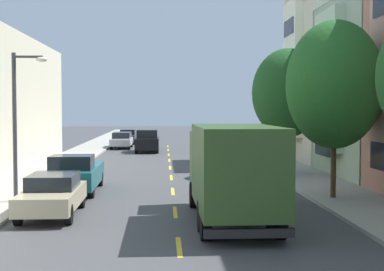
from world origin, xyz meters
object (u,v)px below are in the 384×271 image
(parked_hatchback_charcoal, at_px, (128,137))
(delivery_box_truck, at_px, (232,167))
(parked_sedan_champagne, at_px, (53,194))
(parked_hatchback_orange, at_px, (241,156))
(parked_pickup_red, at_px, (211,138))
(moving_black_sedan, at_px, (147,141))
(parked_wagon_silver, at_px, (122,140))
(street_tree_second, at_px, (334,85))
(parked_pickup_teal, at_px, (75,174))
(street_tree_third, at_px, (288,93))
(parked_pickup_forest, at_px, (231,148))
(street_lamp, at_px, (19,114))

(parked_hatchback_charcoal, bearing_deg, delivery_box_truck, -81.66)
(parked_sedan_champagne, distance_m, parked_hatchback_orange, 17.02)
(parked_pickup_red, distance_m, parked_hatchback_orange, 20.78)
(parked_sedan_champagne, relative_size, moving_black_sedan, 0.94)
(parked_pickup_red, xyz_separation_m, parked_wagon_silver, (-8.65, -2.62, -0.02))
(street_tree_second, relative_size, parked_hatchback_orange, 1.76)
(street_tree_second, height_order, parked_hatchback_orange, street_tree_second)
(delivery_box_truck, bearing_deg, moving_black_sedan, 96.90)
(delivery_box_truck, xyz_separation_m, parked_hatchback_orange, (2.60, 16.22, -1.07))
(street_tree_second, xyz_separation_m, parked_wagon_silver, (-10.73, 30.27, -3.86))
(parked_pickup_red, distance_m, parked_pickup_teal, 31.31)
(parked_hatchback_orange, relative_size, moving_black_sedan, 0.84)
(parked_pickup_red, xyz_separation_m, parked_pickup_teal, (-8.64, -30.09, 0.00))
(parked_wagon_silver, height_order, moving_black_sedan, moving_black_sedan)
(street_tree_second, xyz_separation_m, parked_pickup_red, (-2.07, 32.90, -3.84))
(street_tree_third, xyz_separation_m, parked_pickup_forest, (-1.92, 9.84, -3.74))
(street_tree_second, distance_m, parked_sedan_champagne, 11.63)
(delivery_box_truck, distance_m, parked_hatchback_charcoal, 41.37)
(street_tree_third, relative_size, delivery_box_truck, 0.93)
(street_tree_third, height_order, moving_black_sedan, street_tree_third)
(street_lamp, distance_m, parked_pickup_red, 34.86)
(delivery_box_truck, bearing_deg, street_tree_third, 69.71)
(parked_pickup_red, bearing_deg, street_lamp, -107.15)
(parked_pickup_red, xyz_separation_m, parked_pickup_forest, (0.16, -14.72, 0.00))
(parked_hatchback_charcoal, bearing_deg, moving_black_sedan, -77.86)
(parked_pickup_red, xyz_separation_m, parked_sedan_champagne, (-8.58, -35.44, -0.08))
(delivery_box_truck, height_order, moving_black_sedan, delivery_box_truck)
(parked_hatchback_orange, bearing_deg, parked_pickup_forest, 89.23)
(parked_wagon_silver, xyz_separation_m, parked_hatchback_orange, (8.73, -18.16, -0.05))
(parked_sedan_champagne, height_order, moving_black_sedan, moving_black_sedan)
(street_lamp, distance_m, parked_wagon_silver, 30.75)
(street_tree_third, bearing_deg, parked_pickup_forest, 101.02)
(parked_pickup_teal, bearing_deg, parked_pickup_forest, 60.21)
(parked_wagon_silver, relative_size, parked_pickup_forest, 0.89)
(delivery_box_truck, distance_m, moving_black_sedan, 29.99)
(street_lamp, height_order, parked_pickup_teal, street_lamp)
(parked_hatchback_charcoal, bearing_deg, parked_pickup_forest, -65.02)
(street_tree_second, distance_m, parked_hatchback_orange, 12.88)
(street_tree_second, height_order, moving_black_sedan, street_tree_second)
(parked_pickup_forest, bearing_deg, parked_wagon_silver, 126.05)
(parked_pickup_teal, xyz_separation_m, parked_hatchback_orange, (8.72, 9.31, -0.07))
(moving_black_sedan, bearing_deg, delivery_box_truck, -83.10)
(delivery_box_truck, relative_size, parked_sedan_champagne, 1.63)
(parked_pickup_red, bearing_deg, parked_sedan_champagne, -103.61)
(parked_pickup_teal, distance_m, parked_pickup_forest, 17.71)
(street_tree_second, distance_m, parked_pickup_forest, 18.67)
(parked_pickup_teal, height_order, moving_black_sedan, moving_black_sedan)
(parked_pickup_red, xyz_separation_m, moving_black_sedan, (-6.13, -7.24, 0.16))
(street_tree_second, distance_m, moving_black_sedan, 27.18)
(parked_pickup_teal, bearing_deg, parked_hatchback_orange, 46.88)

